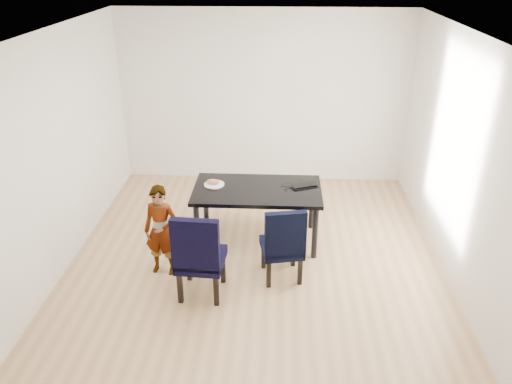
# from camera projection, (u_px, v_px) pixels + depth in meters

# --- Properties ---
(floor) EXTENTS (4.50, 5.00, 0.01)m
(floor) POSITION_uv_depth(u_px,v_px,m) (255.00, 262.00, 6.12)
(floor) COLOR tan
(floor) RESTS_ON ground
(ceiling) EXTENTS (4.50, 5.00, 0.01)m
(ceiling) POSITION_uv_depth(u_px,v_px,m) (255.00, 33.00, 4.93)
(ceiling) COLOR white
(ceiling) RESTS_ON wall_back
(wall_back) EXTENTS (4.50, 0.01, 2.70)m
(wall_back) POSITION_uv_depth(u_px,v_px,m) (264.00, 98.00, 7.77)
(wall_back) COLOR white
(wall_back) RESTS_ON ground
(wall_front) EXTENTS (4.50, 0.01, 2.70)m
(wall_front) POSITION_uv_depth(u_px,v_px,m) (235.00, 304.00, 3.28)
(wall_front) COLOR silver
(wall_front) RESTS_ON ground
(wall_left) EXTENTS (0.01, 5.00, 2.70)m
(wall_left) POSITION_uv_depth(u_px,v_px,m) (56.00, 156.00, 5.63)
(wall_left) COLOR silver
(wall_left) RESTS_ON ground
(wall_right) EXTENTS (0.01, 5.00, 2.70)m
(wall_right) POSITION_uv_depth(u_px,v_px,m) (462.00, 163.00, 5.42)
(wall_right) COLOR silver
(wall_right) RESTS_ON ground
(dining_table) EXTENTS (1.60, 0.90, 0.75)m
(dining_table) POSITION_uv_depth(u_px,v_px,m) (257.00, 215.00, 6.40)
(dining_table) COLOR black
(dining_table) RESTS_ON floor
(chair_left) EXTENTS (0.53, 0.55, 1.04)m
(chair_left) POSITION_uv_depth(u_px,v_px,m) (201.00, 252.00, 5.35)
(chair_left) COLOR black
(chair_left) RESTS_ON floor
(chair_right) EXTENTS (0.53, 0.55, 0.94)m
(chair_right) POSITION_uv_depth(u_px,v_px,m) (282.00, 241.00, 5.65)
(chair_right) COLOR black
(chair_right) RESTS_ON floor
(child) EXTENTS (0.43, 0.32, 1.10)m
(child) POSITION_uv_depth(u_px,v_px,m) (161.00, 231.00, 5.70)
(child) COLOR orange
(child) RESTS_ON floor
(plate) EXTENTS (0.34, 0.34, 0.01)m
(plate) POSITION_uv_depth(u_px,v_px,m) (214.00, 184.00, 6.33)
(plate) COLOR white
(plate) RESTS_ON dining_table
(sandwich) EXTENTS (0.19, 0.14, 0.07)m
(sandwich) POSITION_uv_depth(u_px,v_px,m) (213.00, 182.00, 6.31)
(sandwich) COLOR #B66E41
(sandwich) RESTS_ON plate
(laptop) EXTENTS (0.40, 0.33, 0.03)m
(laptop) POSITION_uv_depth(u_px,v_px,m) (303.00, 184.00, 6.34)
(laptop) COLOR black
(laptop) RESTS_ON dining_table
(cable_tangle) EXTENTS (0.16, 0.16, 0.01)m
(cable_tangle) POSITION_uv_depth(u_px,v_px,m) (290.00, 189.00, 6.22)
(cable_tangle) COLOR black
(cable_tangle) RESTS_ON dining_table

